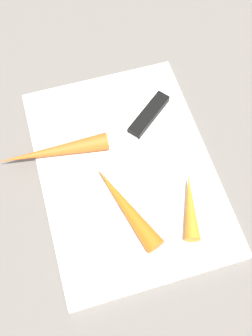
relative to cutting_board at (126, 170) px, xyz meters
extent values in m
plane|color=slate|center=(0.00, 0.00, -0.01)|extent=(1.40, 1.40, 0.00)
cube|color=white|center=(0.00, 0.00, 0.00)|extent=(0.36, 0.26, 0.01)
cube|color=#B7B7BC|center=(-0.02, -0.02, 0.01)|extent=(0.08, 0.10, 0.00)
cube|color=black|center=(-0.08, 0.06, 0.01)|extent=(0.07, 0.08, 0.01)
cone|color=orange|center=(0.06, -0.02, 0.02)|extent=(0.15, 0.07, 0.03)
cone|color=orange|center=(0.09, 0.07, 0.02)|extent=(0.10, 0.05, 0.02)
cone|color=orange|center=(-0.05, -0.10, 0.02)|extent=(0.04, 0.17, 0.03)
camera|label=1|loc=(0.25, -0.07, 0.54)|focal=41.91mm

